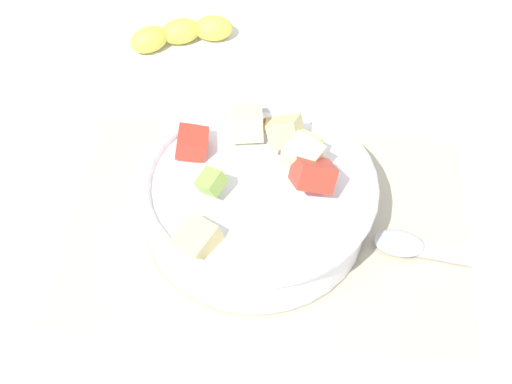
% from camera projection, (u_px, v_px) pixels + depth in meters
% --- Properties ---
extents(ground_plane, '(2.40, 2.40, 0.00)m').
position_uv_depth(ground_plane, '(268.00, 226.00, 0.88)').
color(ground_plane, silver).
extents(placemat, '(0.45, 0.30, 0.01)m').
position_uv_depth(placemat, '(268.00, 224.00, 0.87)').
color(placemat, '#BCB299').
rests_on(placemat, ground_plane).
extents(salad_bowl, '(0.26, 0.26, 0.12)m').
position_uv_depth(salad_bowl, '(256.00, 197.00, 0.84)').
color(salad_bowl, white).
rests_on(salad_bowl, placemat).
extents(serving_spoon, '(0.20, 0.05, 0.01)m').
position_uv_depth(serving_spoon, '(432.00, 250.00, 0.84)').
color(serving_spoon, '#B7B7BC').
rests_on(serving_spoon, placemat).
extents(banana_whole, '(0.15, 0.08, 0.04)m').
position_uv_depth(banana_whole, '(181.00, 33.00, 1.07)').
color(banana_whole, yellow).
rests_on(banana_whole, ground_plane).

